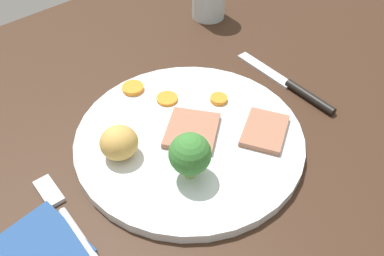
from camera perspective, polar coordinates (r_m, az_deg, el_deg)
dining_table at (r=56.84cm, az=-1.90°, el=-1.99°), size 120.00×84.00×3.60cm
dinner_plate at (r=54.00cm, az=0.00°, el=-1.28°), size 29.40×29.40×1.40cm
meat_slice_main at (r=54.13cm, az=9.94°, el=-0.35°), size 8.59×7.90×0.80cm
meat_slice_under at (r=53.35cm, az=-0.01°, el=-0.32°), size 9.46×9.31×0.80cm
roast_potato_left at (r=50.21cm, az=-9.97°, el=-2.00°), size 5.95×5.83×4.25cm
carrot_coin_front at (r=57.88cm, az=4.01°, el=3.77°), size 2.41×2.41×0.64cm
carrot_coin_back at (r=58.30cm, az=-3.44°, el=4.04°), size 2.99×2.99×0.45cm
carrot_coin_side at (r=60.63cm, az=-7.74°, el=5.64°), size 3.10×3.10×0.65cm
broccoli_floret at (r=46.24cm, az=-0.27°, el=-3.65°), size 4.88×4.88×6.10cm
fork at (r=48.59cm, az=-16.66°, el=-11.86°), size 2.30×15.31×0.90cm
knife at (r=63.93cm, az=13.58°, el=5.58°), size 2.46×18.55×1.20cm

